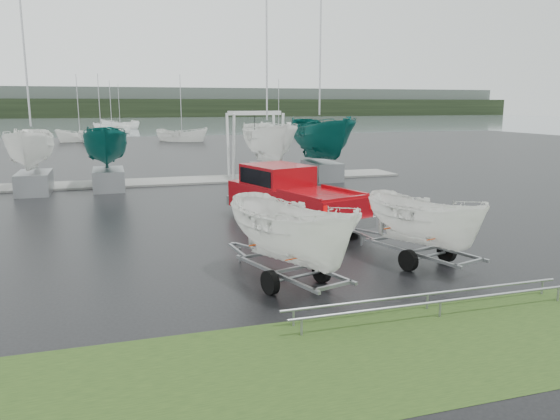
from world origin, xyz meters
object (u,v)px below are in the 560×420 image
Objects in this scene: trailer_parked at (292,176)px; boat_hoist at (255,135)px; trailer_hitched at (427,178)px; pickup_truck at (289,194)px.

trailer_parked is 20.31m from boat_hoist.
trailer_parked is 1.27× the size of boat_hoist.
trailer_parked is at bearing -102.26° from boat_hoist.
trailer_hitched is 1.13× the size of boat_hoist.
pickup_truck is at bearing -99.05° from boat_hoist.
boat_hoist is at bearing 73.51° from trailer_hitched.
trailer_hitched is 19.19m from boat_hoist.
trailer_parked reaches higher than pickup_truck.
pickup_truck is 1.33× the size of trailer_parked.
pickup_truck is at bearing 55.06° from trailer_parked.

